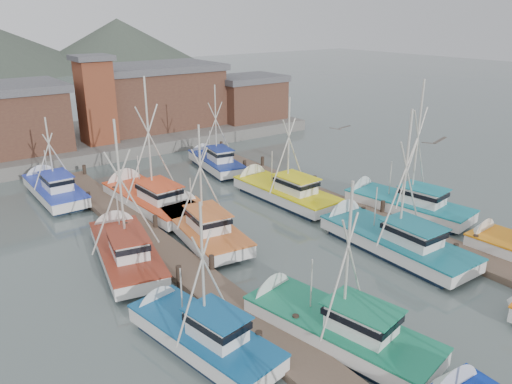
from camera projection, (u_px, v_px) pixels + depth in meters
ground at (356, 280)px, 26.91m from camera, size 260.00×260.00×0.00m
dock_left at (205, 285)px, 26.01m from camera, size 2.30×46.00×1.50m
dock_right at (383, 222)px, 33.80m from camera, size 2.30×46.00×1.50m
quay at (106, 138)px, 54.76m from camera, size 44.00×16.00×1.20m
shed_center at (154, 95)px, 56.71m from camera, size 14.84×9.54×6.90m
shed_right at (248, 97)px, 60.84m from camera, size 8.48×6.36×5.20m
lookout_tower at (96, 99)px, 48.93m from camera, size 3.60×3.60×8.50m
boat_4 at (329, 324)px, 21.93m from camera, size 4.58×9.65×8.30m
boat_5 at (387, 238)px, 30.20m from camera, size 3.95×10.33×9.65m
boat_6 at (196, 332)px, 21.38m from camera, size 3.78×8.40×7.45m
boat_8 at (198, 225)px, 32.13m from camera, size 4.18×9.94×8.25m
boat_9 at (281, 191)px, 38.25m from camera, size 3.64×9.95×8.85m
boat_10 at (125, 249)px, 28.85m from camera, size 4.59×9.64×9.22m
boat_11 at (401, 203)px, 35.78m from camera, size 4.31×9.71×10.36m
boat_12 at (148, 198)px, 36.77m from camera, size 4.27×10.56×10.56m
boat_13 at (214, 161)px, 45.80m from camera, size 3.72×8.53×8.36m
boat_14 at (53, 189)px, 38.74m from camera, size 3.07×8.98×7.15m
gull_near at (434, 142)px, 20.45m from camera, size 1.54×0.60×0.24m
gull_far at (340, 128)px, 31.04m from camera, size 1.53×0.66×0.24m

